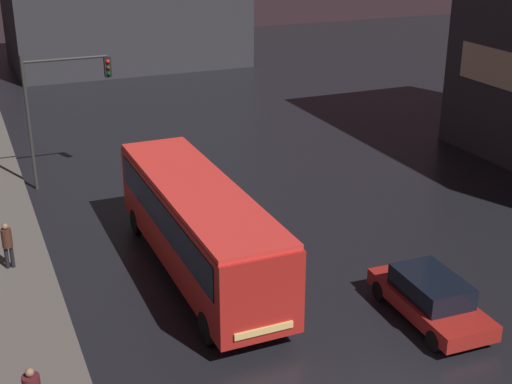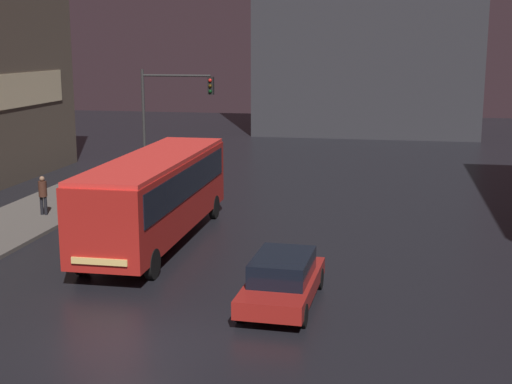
{
  "view_description": "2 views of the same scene",
  "coord_description": "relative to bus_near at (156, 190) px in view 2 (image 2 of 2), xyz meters",
  "views": [
    {
      "loc": [
        -9.12,
        -11.95,
        11.97
      ],
      "look_at": [
        0.89,
        11.66,
        1.71
      ],
      "focal_mm": 50.0,
      "sensor_mm": 36.0,
      "label": 1
    },
    {
      "loc": [
        6.33,
        -15.74,
        7.43
      ],
      "look_at": [
        1.18,
        11.0,
        1.74
      ],
      "focal_mm": 50.0,
      "sensor_mm": 36.0,
      "label": 2
    }
  ],
  "objects": [
    {
      "name": "sidewalk_left",
      "position": [
        -6.71,
        0.75,
        -1.97
      ],
      "size": [
        4.0,
        48.0,
        0.15
      ],
      "color": "#56514C",
      "rests_on": "ground"
    },
    {
      "name": "car_taxi",
      "position": [
        5.66,
        -5.57,
        -1.3
      ],
      "size": [
        2.05,
        4.59,
        1.46
      ],
      "rotation": [
        0.0,
        0.0,
        3.11
      ],
      "color": "maroon",
      "rests_on": "ground"
    },
    {
      "name": "bus_near",
      "position": [
        0.0,
        0.0,
        0.0
      ],
      "size": [
        2.69,
        11.16,
        3.32
      ],
      "rotation": [
        0.0,
        0.0,
        3.15
      ],
      "color": "#AD1E19",
      "rests_on": "ground"
    },
    {
      "name": "pedestrian_mid",
      "position": [
        -6.09,
        2.77,
        -0.9
      ],
      "size": [
        0.45,
        0.45,
        1.7
      ],
      "rotation": [
        0.0,
        0.0,
        2.84
      ],
      "color": "black",
      "rests_on": "sidewalk_left"
    },
    {
      "name": "ground_plane",
      "position": [
        2.29,
        -9.25,
        -2.05
      ],
      "size": [
        120.0,
        120.0,
        0.0
      ],
      "primitive_type": "plane",
      "color": "black"
    },
    {
      "name": "traffic_light_main",
      "position": [
        -2.88,
        10.6,
        2.15
      ],
      "size": [
        3.89,
        0.35,
        6.11
      ],
      "color": "#2D2D2D",
      "rests_on": "ground"
    }
  ]
}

